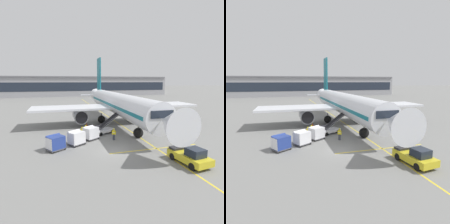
# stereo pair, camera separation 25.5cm
# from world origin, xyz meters

# --- Properties ---
(ground_plane) EXTENTS (600.00, 600.00, 0.00)m
(ground_plane) POSITION_xyz_m (0.00, 0.00, 0.00)
(ground_plane) COLOR slate
(parked_airplane) EXTENTS (32.63, 43.17, 14.62)m
(parked_airplane) POSITION_xyz_m (5.40, 14.85, 3.93)
(parked_airplane) COLOR silver
(parked_airplane) RESTS_ON ground
(belt_loader) EXTENTS (5.24, 3.36, 3.23)m
(belt_loader) POSITION_xyz_m (1.09, 8.19, 0.90)
(belt_loader) COLOR silver
(belt_loader) RESTS_ON ground
(baggage_cart_lead) EXTENTS (2.73, 2.42, 1.91)m
(baggage_cart_lead) POSITION_xyz_m (-1.70, 5.59, 1.00)
(baggage_cart_lead) COLOR #515156
(baggage_cart_lead) RESTS_ON ground
(baggage_cart_second) EXTENTS (2.73, 2.42, 1.91)m
(baggage_cart_second) POSITION_xyz_m (-3.96, 3.74, 1.00)
(baggage_cart_second) COLOR #515156
(baggage_cart_second) RESTS_ON ground
(baggage_cart_third) EXTENTS (2.73, 2.42, 1.91)m
(baggage_cart_third) POSITION_xyz_m (-6.62, 2.40, 1.00)
(baggage_cart_third) COLOR #515156
(baggage_cart_third) RESTS_ON ground
(pushback_tug) EXTENTS (2.61, 4.62, 1.83)m
(pushback_tug) POSITION_xyz_m (6.53, -5.53, 0.83)
(pushback_tug) COLOR gold
(pushback_tug) RESTS_ON ground
(ground_crew_by_loader) EXTENTS (0.52, 0.38, 1.74)m
(ground_crew_by_loader) POSITION_xyz_m (1.43, 4.28, 1.00)
(ground_crew_by_loader) COLOR #333847
(ground_crew_by_loader) RESTS_ON ground
(ground_crew_by_carts) EXTENTS (0.57, 0.30, 1.74)m
(ground_crew_by_carts) POSITION_xyz_m (-2.82, 6.43, 1.00)
(ground_crew_by_carts) COLOR #514C42
(ground_crew_by_carts) RESTS_ON ground
(ground_crew_marshaller) EXTENTS (0.54, 0.35, 1.74)m
(ground_crew_marshaller) POSITION_xyz_m (-2.17, 7.29, 1.00)
(ground_crew_marshaller) COLOR #333847
(ground_crew_marshaller) RESTS_ON ground
(safety_cone_engine_keepout) EXTENTS (0.65, 0.65, 0.74)m
(safety_cone_engine_keepout) POSITION_xyz_m (-0.99, 14.03, 0.36)
(safety_cone_engine_keepout) COLOR black
(safety_cone_engine_keepout) RESTS_ON ground
(safety_cone_wingtip) EXTENTS (0.65, 0.65, 0.73)m
(safety_cone_wingtip) POSITION_xyz_m (-0.24, 10.53, 0.36)
(safety_cone_wingtip) COLOR black
(safety_cone_wingtip) RESTS_ON ground
(apron_guidance_line_lead_in) EXTENTS (0.20, 110.00, 0.01)m
(apron_guidance_line_lead_in) POSITION_xyz_m (5.56, 14.11, 0.00)
(apron_guidance_line_lead_in) COLOR yellow
(apron_guidance_line_lead_in) RESTS_ON ground
(apron_guidance_line_stop_bar) EXTENTS (12.00, 0.20, 0.01)m
(apron_guidance_line_stop_bar) POSITION_xyz_m (5.39, -0.61, 0.00)
(apron_guidance_line_stop_bar) COLOR yellow
(apron_guidance_line_stop_bar) RESTS_ON ground
(terminal_building) EXTENTS (101.77, 21.04, 10.93)m
(terminal_building) POSITION_xyz_m (8.64, 95.00, 5.41)
(terminal_building) COLOR #939399
(terminal_building) RESTS_ON ground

